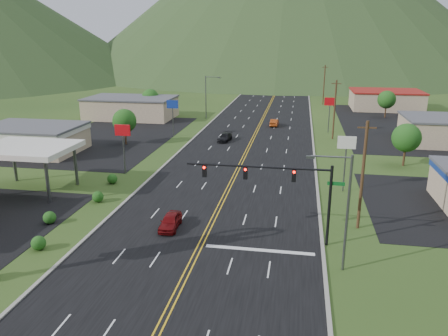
% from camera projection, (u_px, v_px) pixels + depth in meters
% --- Properties ---
extents(traffic_signal, '(13.10, 0.43, 7.00)m').
position_uv_depth(traffic_signal, '(281.00, 183.00, 36.09)').
color(traffic_signal, black).
rests_on(traffic_signal, ground).
extents(streetlight_east, '(3.28, 0.25, 9.00)m').
position_uv_depth(streetlight_east, '(344.00, 206.00, 31.59)').
color(streetlight_east, '#59595E').
rests_on(streetlight_east, ground).
extents(streetlight_west, '(3.28, 0.25, 9.00)m').
position_uv_depth(streetlight_west, '(207.00, 94.00, 91.93)').
color(streetlight_west, '#59595E').
rests_on(streetlight_west, ground).
extents(gas_canopy, '(10.00, 8.00, 5.30)m').
position_uv_depth(gas_canopy, '(27.00, 150.00, 48.46)').
color(gas_canopy, white).
rests_on(gas_canopy, ground).
extents(building_west_mid, '(14.40, 10.40, 4.10)m').
position_uv_depth(building_west_mid, '(32.00, 137.00, 65.95)').
color(building_west_mid, '#CEB48F').
rests_on(building_west_mid, ground).
extents(building_west_far, '(18.40, 11.40, 4.50)m').
position_uv_depth(building_west_far, '(131.00, 108.00, 93.58)').
color(building_west_far, '#CEB48F').
rests_on(building_west_far, ground).
extents(building_east_far, '(16.40, 12.40, 4.50)m').
position_uv_depth(building_east_far, '(386.00, 100.00, 105.10)').
color(building_east_far, '#CEB48F').
rests_on(building_east_far, ground).
extents(pole_sign_west_a, '(2.00, 0.18, 6.40)m').
position_uv_depth(pole_sign_west_a, '(123.00, 135.00, 54.63)').
color(pole_sign_west_a, '#59595E').
rests_on(pole_sign_west_a, ground).
extents(pole_sign_west_b, '(2.00, 0.18, 6.40)m').
position_uv_depth(pole_sign_west_b, '(173.00, 108.00, 75.38)').
color(pole_sign_west_b, '#59595E').
rests_on(pole_sign_west_b, ground).
extents(pole_sign_east_a, '(2.00, 0.18, 6.40)m').
position_uv_depth(pole_sign_east_a, '(346.00, 148.00, 48.30)').
color(pole_sign_east_a, '#59595E').
rests_on(pole_sign_east_a, ground).
extents(pole_sign_east_b, '(2.00, 0.18, 6.40)m').
position_uv_depth(pole_sign_east_b, '(330.00, 105.00, 78.47)').
color(pole_sign_east_b, '#59595E').
rests_on(pole_sign_east_b, ground).
extents(tree_west_a, '(3.84, 3.84, 5.82)m').
position_uv_depth(tree_west_a, '(124.00, 121.00, 70.10)').
color(tree_west_a, '#382314').
rests_on(tree_west_a, ground).
extents(tree_west_b, '(3.84, 3.84, 5.82)m').
position_uv_depth(tree_west_b, '(150.00, 98.00, 96.38)').
color(tree_west_b, '#382314').
rests_on(tree_west_b, ground).
extents(tree_east_a, '(3.84, 3.84, 5.82)m').
position_uv_depth(tree_east_a, '(406.00, 138.00, 58.47)').
color(tree_east_a, '#382314').
rests_on(tree_east_a, ground).
extents(tree_east_b, '(3.84, 3.84, 5.82)m').
position_uv_depth(tree_east_b, '(387.00, 100.00, 93.64)').
color(tree_east_b, '#382314').
rests_on(tree_east_b, ground).
extents(utility_pole_a, '(1.60, 0.28, 10.00)m').
position_uv_depth(utility_pole_a, '(363.00, 175.00, 38.77)').
color(utility_pole_a, '#382314').
rests_on(utility_pole_a, ground).
extents(utility_pole_b, '(1.60, 0.28, 10.00)m').
position_uv_depth(utility_pole_b, '(335.00, 109.00, 73.66)').
color(utility_pole_b, '#382314').
rests_on(utility_pole_b, ground).
extents(utility_pole_c, '(1.60, 0.28, 10.00)m').
position_uv_depth(utility_pole_c, '(324.00, 84.00, 111.37)').
color(utility_pole_c, '#382314').
rests_on(utility_pole_c, ground).
extents(utility_pole_d, '(1.60, 0.28, 10.00)m').
position_uv_depth(utility_pole_d, '(319.00, 72.00, 149.08)').
color(utility_pole_d, '#382314').
rests_on(utility_pole_d, ground).
extents(car_red_near, '(1.76, 4.02, 1.35)m').
position_uv_depth(car_red_near, '(170.00, 222.00, 39.94)').
color(car_red_near, maroon).
rests_on(car_red_near, ground).
extents(car_dark_mid, '(2.25, 4.45, 1.24)m').
position_uv_depth(car_dark_mid, '(225.00, 138.00, 73.23)').
color(car_dark_mid, black).
rests_on(car_dark_mid, ground).
extents(car_red_far, '(1.59, 4.19, 1.37)m').
position_uv_depth(car_red_far, '(274.00, 123.00, 85.53)').
color(car_red_far, '#973810').
rests_on(car_red_far, ground).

